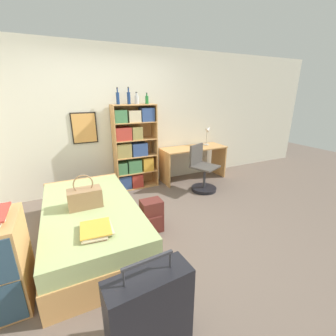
{
  "coord_description": "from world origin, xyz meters",
  "views": [
    {
      "loc": [
        -0.82,
        -2.59,
        1.78
      ],
      "look_at": [
        0.51,
        0.2,
        0.75
      ],
      "focal_mm": 24.0,
      "sensor_mm": 36.0,
      "label": 1
    }
  ],
  "objects_px": {
    "book_stack_on_bed": "(96,230)",
    "desk_lamp": "(208,132)",
    "bookcase": "(133,148)",
    "bottle_clear": "(137,99)",
    "handbag": "(85,197)",
    "bed": "(92,223)",
    "desk_chair": "(202,176)",
    "backpack": "(152,216)",
    "bottle_green": "(118,98)",
    "bottle_brown": "(129,98)",
    "desk": "(193,156)",
    "suitcase": "(150,316)",
    "bottle_blue": "(147,100)"
  },
  "relations": [
    {
      "from": "desk_chair",
      "to": "book_stack_on_bed",
      "type": "bearing_deg",
      "value": -147.54
    },
    {
      "from": "backpack",
      "to": "bottle_clear",
      "type": "bearing_deg",
      "value": 76.88
    },
    {
      "from": "book_stack_on_bed",
      "to": "backpack",
      "type": "height_order",
      "value": "book_stack_on_bed"
    },
    {
      "from": "bed",
      "to": "desk_chair",
      "type": "height_order",
      "value": "desk_chair"
    },
    {
      "from": "desk",
      "to": "backpack",
      "type": "relative_size",
      "value": 3.11
    },
    {
      "from": "suitcase",
      "to": "desk_chair",
      "type": "xyz_separation_m",
      "value": [
        1.95,
        2.27,
        -0.06
      ]
    },
    {
      "from": "bed",
      "to": "suitcase",
      "type": "height_order",
      "value": "suitcase"
    },
    {
      "from": "handbag",
      "to": "bottle_clear",
      "type": "relative_size",
      "value": 1.93
    },
    {
      "from": "bed",
      "to": "desk",
      "type": "bearing_deg",
      "value": 30.04
    },
    {
      "from": "bottle_blue",
      "to": "desk_chair",
      "type": "height_order",
      "value": "bottle_blue"
    },
    {
      "from": "handbag",
      "to": "bottle_green",
      "type": "xyz_separation_m",
      "value": [
        0.83,
        1.51,
        1.08
      ]
    },
    {
      "from": "bottle_brown",
      "to": "bottle_clear",
      "type": "height_order",
      "value": "bottle_brown"
    },
    {
      "from": "suitcase",
      "to": "bookcase",
      "type": "xyz_separation_m",
      "value": [
        0.81,
        2.97,
        0.44
      ]
    },
    {
      "from": "suitcase",
      "to": "backpack",
      "type": "distance_m",
      "value": 1.52
    },
    {
      "from": "bottle_brown",
      "to": "suitcase",
      "type": "bearing_deg",
      "value": -104.79
    },
    {
      "from": "book_stack_on_bed",
      "to": "bottle_green",
      "type": "relative_size",
      "value": 1.24
    },
    {
      "from": "bottle_blue",
      "to": "bottle_green",
      "type": "bearing_deg",
      "value": 176.88
    },
    {
      "from": "bottle_green",
      "to": "desk_lamp",
      "type": "relative_size",
      "value": 0.67
    },
    {
      "from": "handbag",
      "to": "bottle_brown",
      "type": "distance_m",
      "value": 2.1
    },
    {
      "from": "bottle_brown",
      "to": "book_stack_on_bed",
      "type": "bearing_deg",
      "value": -115.48
    },
    {
      "from": "suitcase",
      "to": "desk_lamp",
      "type": "relative_size",
      "value": 1.91
    },
    {
      "from": "suitcase",
      "to": "desk_lamp",
      "type": "height_order",
      "value": "desk_lamp"
    },
    {
      "from": "bottle_clear",
      "to": "bottle_blue",
      "type": "bearing_deg",
      "value": -5.57
    },
    {
      "from": "bottle_brown",
      "to": "backpack",
      "type": "distance_m",
      "value": 2.18
    },
    {
      "from": "bookcase",
      "to": "bottle_clear",
      "type": "bearing_deg",
      "value": 14.09
    },
    {
      "from": "handbag",
      "to": "bottle_clear",
      "type": "xyz_separation_m",
      "value": [
        1.17,
        1.5,
        1.05
      ]
    },
    {
      "from": "bottle_green",
      "to": "handbag",
      "type": "bearing_deg",
      "value": -118.74
    },
    {
      "from": "handbag",
      "to": "bottle_brown",
      "type": "bearing_deg",
      "value": 55.53
    },
    {
      "from": "bookcase",
      "to": "bottle_blue",
      "type": "height_order",
      "value": "bottle_blue"
    },
    {
      "from": "handbag",
      "to": "bookcase",
      "type": "bearing_deg",
      "value": 54.61
    },
    {
      "from": "bottle_green",
      "to": "backpack",
      "type": "height_order",
      "value": "bottle_green"
    },
    {
      "from": "handbag",
      "to": "book_stack_on_bed",
      "type": "xyz_separation_m",
      "value": [
        0.03,
        -0.6,
        -0.09
      ]
    },
    {
      "from": "bed",
      "to": "suitcase",
      "type": "relative_size",
      "value": 2.45
    },
    {
      "from": "bed",
      "to": "desk_chair",
      "type": "distance_m",
      "value": 2.25
    },
    {
      "from": "bed",
      "to": "book_stack_on_bed",
      "type": "relative_size",
      "value": 5.63
    },
    {
      "from": "handbag",
      "to": "book_stack_on_bed",
      "type": "height_order",
      "value": "handbag"
    },
    {
      "from": "bottle_green",
      "to": "book_stack_on_bed",
      "type": "bearing_deg",
      "value": -110.83
    },
    {
      "from": "desk_lamp",
      "to": "desk",
      "type": "bearing_deg",
      "value": -168.61
    },
    {
      "from": "book_stack_on_bed",
      "to": "desk_lamp",
      "type": "relative_size",
      "value": 0.83
    },
    {
      "from": "suitcase",
      "to": "bottle_blue",
      "type": "bearing_deg",
      "value": 69.3
    },
    {
      "from": "desk_chair",
      "to": "backpack",
      "type": "xyz_separation_m",
      "value": [
        -1.38,
        -0.86,
        -0.06
      ]
    },
    {
      "from": "handbag",
      "to": "backpack",
      "type": "height_order",
      "value": "handbag"
    },
    {
      "from": "desk_chair",
      "to": "backpack",
      "type": "distance_m",
      "value": 1.63
    },
    {
      "from": "bottle_green",
      "to": "suitcase",
      "type": "bearing_deg",
      "value": -101.24
    },
    {
      "from": "bottle_green",
      "to": "backpack",
      "type": "distance_m",
      "value": 2.18
    },
    {
      "from": "bottle_green",
      "to": "bottle_brown",
      "type": "height_order",
      "value": "bottle_brown"
    },
    {
      "from": "desk_lamp",
      "to": "bottle_clear",
      "type": "bearing_deg",
      "value": 177.98
    },
    {
      "from": "suitcase",
      "to": "backpack",
      "type": "relative_size",
      "value": 1.82
    },
    {
      "from": "book_stack_on_bed",
      "to": "bed",
      "type": "bearing_deg",
      "value": 88.32
    },
    {
      "from": "bookcase",
      "to": "desk_chair",
      "type": "bearing_deg",
      "value": -31.48
    }
  ]
}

